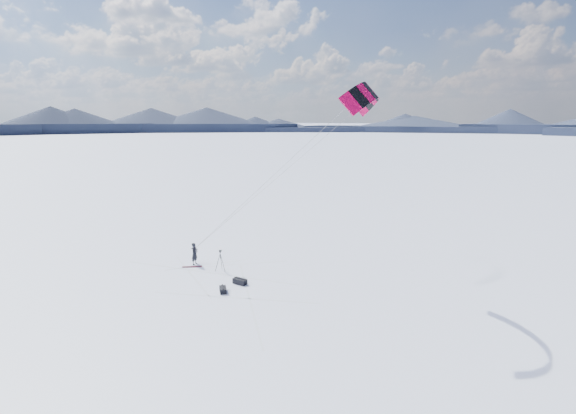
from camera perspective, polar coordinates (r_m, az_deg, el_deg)
The scene contains 9 objects.
ground at distance 29.01m, azimuth -12.86°, elevation -9.22°, with size 1800.00×1800.00×0.00m, color white.
horizon_hills at distance 28.01m, azimuth -13.17°, elevation -2.95°, with size 704.00×705.94×8.28m.
snow_tracks at distance 29.17m, azimuth -14.30°, elevation -9.17°, with size 14.76×10.25×0.01m.
snowkiter at distance 31.23m, azimuth -12.58°, elevation -7.65°, with size 0.59×0.38×1.61m, color black.
snowboard at distance 30.74m, azimuth -12.99°, elevation -7.96°, with size 1.39×0.26×0.04m, color maroon.
tripod at distance 29.37m, azimuth -9.22°, elevation -6.82°, with size 0.67×0.73×1.48m.
gear_bag_a at distance 27.20m, azimuth -6.60°, elevation -10.05°, with size 0.93×0.49×0.40m.
gear_bag_b at distance 26.14m, azimuth -8.88°, elevation -11.10°, with size 0.82×0.87×0.37m.
power_kite at distance 26.06m, azimuth 10.25°, elevation 14.40°, with size 12.70×5.99×11.32m.
Camera 1 is at (17.76, -20.48, 10.35)m, focal length 26.00 mm.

